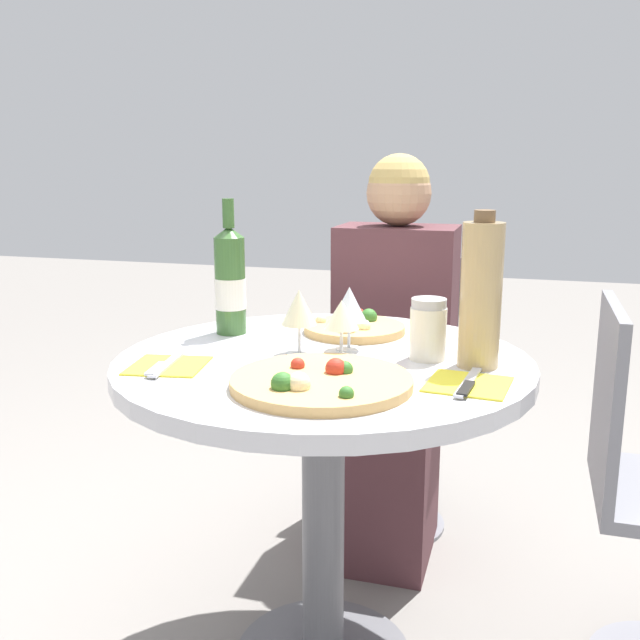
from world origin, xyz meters
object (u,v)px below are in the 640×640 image
(seated_diner, at_px, (390,374))
(tall_carafe, at_px, (481,294))
(wine_bottle, at_px, (230,282))
(chair_behind_diner, at_px, (398,394))
(dining_table, at_px, (323,424))
(pizza_large, at_px, (320,381))

(seated_diner, xyz_separation_m, tall_carafe, (0.29, -0.59, 0.37))
(seated_diner, relative_size, wine_bottle, 3.63)
(chair_behind_diner, distance_m, seated_diner, 0.18)
(wine_bottle, bearing_deg, tall_carafe, -11.88)
(dining_table, relative_size, seated_diner, 0.76)
(dining_table, distance_m, wine_bottle, 0.42)
(seated_diner, height_order, wine_bottle, seated_diner)
(dining_table, distance_m, seated_diner, 0.62)
(tall_carafe, bearing_deg, seated_diner, 116.29)
(wine_bottle, relative_size, tall_carafe, 1.02)
(dining_table, distance_m, tall_carafe, 0.45)
(chair_behind_diner, relative_size, wine_bottle, 2.64)
(dining_table, bearing_deg, pizza_large, -75.43)
(pizza_large, height_order, wine_bottle, wine_bottle)
(dining_table, bearing_deg, chair_behind_diner, 87.63)
(chair_behind_diner, distance_m, wine_bottle, 0.82)
(wine_bottle, bearing_deg, chair_behind_diner, 62.95)
(pizza_large, bearing_deg, wine_bottle, 133.18)
(seated_diner, distance_m, pizza_large, 0.85)
(pizza_large, distance_m, tall_carafe, 0.38)
(dining_table, distance_m, chair_behind_diner, 0.78)
(chair_behind_diner, distance_m, tall_carafe, 0.92)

